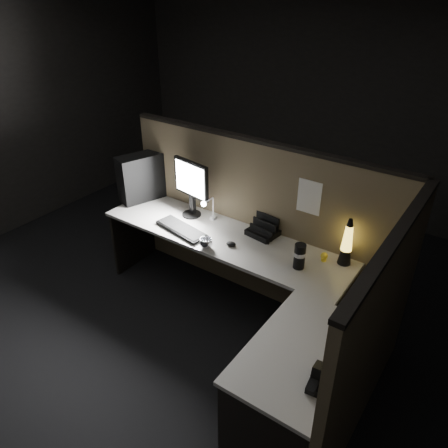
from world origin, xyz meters
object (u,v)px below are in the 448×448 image
Objects in this scene: keyboard at (181,229)px; pc_tower at (141,177)px; monitor at (191,183)px; desk_phone at (329,381)px; lava_lamp at (347,245)px.

pc_tower is at bearing 170.26° from keyboard.
monitor is 1.03× the size of keyboard.
keyboard is at bearing 147.61° from desk_phone.
pc_tower is 2.08m from lava_lamp.
pc_tower is 0.62m from monitor.
monitor reaches higher than pc_tower.
pc_tower is at bearing -177.63° from lava_lamp.
pc_tower is 1.17× the size of lava_lamp.
lava_lamp is (1.36, 0.35, 0.15)m from keyboard.
monitor is 2.34× the size of desk_phone.
keyboard is (0.72, -0.26, -0.22)m from pc_tower.
desk_phone reaches higher than keyboard.
lava_lamp reaches higher than keyboard.
monitor reaches higher than lava_lamp.
lava_lamp is at bearing 24.61° from keyboard.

